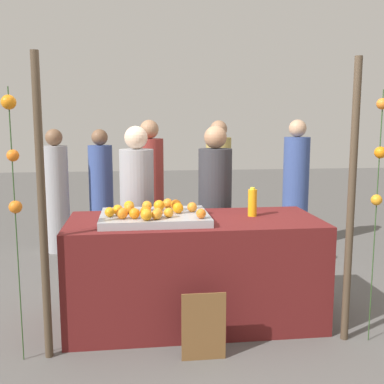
# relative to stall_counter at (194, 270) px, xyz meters

# --- Properties ---
(ground_plane) EXTENTS (24.00, 24.00, 0.00)m
(ground_plane) POSITION_rel_stall_counter_xyz_m (0.00, 0.00, -0.44)
(ground_plane) COLOR #565451
(stall_counter) EXTENTS (2.05, 0.89, 0.87)m
(stall_counter) POSITION_rel_stall_counter_xyz_m (0.00, 0.00, 0.00)
(stall_counter) COLOR #5B1919
(stall_counter) RESTS_ON ground_plane
(orange_tray) EXTENTS (0.85, 0.63, 0.06)m
(orange_tray) POSITION_rel_stall_counter_xyz_m (-0.33, -0.04, 0.47)
(orange_tray) COLOR #9EA0A5
(orange_tray) RESTS_ON stall_counter
(orange_0) EXTENTS (0.08, 0.08, 0.08)m
(orange_0) POSITION_rel_stall_counter_xyz_m (-0.48, -0.22, 0.54)
(orange_0) COLOR orange
(orange_0) RESTS_ON orange_tray
(orange_1) EXTENTS (0.09, 0.09, 0.09)m
(orange_1) POSITION_rel_stall_counter_xyz_m (-0.20, 0.17, 0.54)
(orange_1) COLOR orange
(orange_1) RESTS_ON orange_tray
(orange_2) EXTENTS (0.09, 0.09, 0.09)m
(orange_2) POSITION_rel_stall_counter_xyz_m (-0.53, 0.10, 0.54)
(orange_2) COLOR orange
(orange_2) RESTS_ON orange_tray
(orange_3) EXTENTS (0.08, 0.08, 0.08)m
(orange_3) POSITION_rel_stall_counter_xyz_m (0.02, -0.27, 0.53)
(orange_3) COLOR orange
(orange_3) RESTS_ON orange_tray
(orange_4) EXTENTS (0.09, 0.09, 0.09)m
(orange_4) POSITION_rel_stall_counter_xyz_m (-0.40, -0.29, 0.54)
(orange_4) COLOR orange
(orange_4) RESTS_ON orange_tray
(orange_5) EXTENTS (0.09, 0.09, 0.09)m
(orange_5) POSITION_rel_stall_counter_xyz_m (-0.58, -0.21, 0.54)
(orange_5) COLOR orange
(orange_5) RESTS_ON orange_tray
(orange_6) EXTENTS (0.09, 0.09, 0.09)m
(orange_6) POSITION_rel_stall_counter_xyz_m (-0.14, 0.09, 0.54)
(orange_6) COLOR orange
(orange_6) RESTS_ON orange_tray
(orange_7) EXTENTS (0.09, 0.09, 0.09)m
(orange_7) POSITION_rel_stall_counter_xyz_m (-0.28, 0.07, 0.54)
(orange_7) COLOR orange
(orange_7) RESTS_ON orange_tray
(orange_8) EXTENTS (0.08, 0.08, 0.08)m
(orange_8) POSITION_rel_stall_counter_xyz_m (-0.38, 0.10, 0.54)
(orange_8) COLOR orange
(orange_8) RESTS_ON orange_tray
(orange_9) EXTENTS (0.09, 0.09, 0.09)m
(orange_9) POSITION_rel_stall_counter_xyz_m (-0.40, -0.17, 0.54)
(orange_9) COLOR orange
(orange_9) RESTS_ON orange_tray
(orange_10) EXTENTS (0.08, 0.08, 0.08)m
(orange_10) POSITION_rel_stall_counter_xyz_m (-0.61, -0.06, 0.54)
(orange_10) COLOR orange
(orange_10) RESTS_ON orange_tray
(orange_11) EXTENTS (0.08, 0.08, 0.08)m
(orange_11) POSITION_rel_stall_counter_xyz_m (-0.67, -0.13, 0.53)
(orange_11) COLOR orange
(orange_11) RESTS_ON orange_tray
(orange_12) EXTENTS (0.08, 0.08, 0.08)m
(orange_12) POSITION_rel_stall_counter_xyz_m (-0.22, -0.20, 0.53)
(orange_12) COLOR orange
(orange_12) RESTS_ON orange_tray
(orange_13) EXTENTS (0.08, 0.08, 0.08)m
(orange_13) POSITION_rel_stall_counter_xyz_m (-0.52, 0.01, 0.54)
(orange_13) COLOR orange
(orange_13) RESTS_ON orange_tray
(orange_14) EXTENTS (0.08, 0.08, 0.08)m
(orange_14) POSITION_rel_stall_counter_xyz_m (-0.02, -0.01, 0.54)
(orange_14) COLOR orange
(orange_14) RESTS_ON orange_tray
(orange_15) EXTENTS (0.08, 0.08, 0.08)m
(orange_15) POSITION_rel_stall_counter_xyz_m (-0.31, -0.20, 0.53)
(orange_15) COLOR orange
(orange_15) RESTS_ON orange_tray
(orange_16) EXTENTS (0.08, 0.08, 0.08)m
(orange_16) POSITION_rel_stall_counter_xyz_m (-0.32, -0.27, 0.53)
(orange_16) COLOR orange
(orange_16) RESTS_ON orange_tray
(orange_17) EXTENTS (0.09, 0.09, 0.09)m
(orange_17) POSITION_rel_stall_counter_xyz_m (-0.14, -0.05, 0.54)
(orange_17) COLOR orange
(orange_17) RESTS_ON orange_tray
(juice_bottle) EXTENTS (0.07, 0.07, 0.24)m
(juice_bottle) POSITION_rel_stall_counter_xyz_m (0.50, 0.06, 0.55)
(juice_bottle) COLOR #F6A115
(juice_bottle) RESTS_ON stall_counter
(chalkboard_sign) EXTENTS (0.31, 0.03, 0.50)m
(chalkboard_sign) POSITION_rel_stall_counter_xyz_m (-0.02, -0.66, -0.20)
(chalkboard_sign) COLOR brown
(chalkboard_sign) RESTS_ON ground_plane
(vendor_left) EXTENTS (0.32, 0.32, 1.62)m
(vendor_left) POSITION_rel_stall_counter_xyz_m (-0.46, 0.73, 0.32)
(vendor_left) COLOR #99999E
(vendor_left) RESTS_ON ground_plane
(vendor_right) EXTENTS (0.32, 0.32, 1.62)m
(vendor_right) POSITION_rel_stall_counter_xyz_m (0.30, 0.73, 0.32)
(vendor_right) COLOR #333338
(vendor_right) RESTS_ON ground_plane
(crowd_person_0) EXTENTS (0.34, 0.34, 1.68)m
(crowd_person_0) POSITION_rel_stall_counter_xyz_m (1.64, 2.18, 0.35)
(crowd_person_0) COLOR #384C8C
(crowd_person_0) RESTS_ON ground_plane
(crowd_person_1) EXTENTS (0.31, 0.31, 1.56)m
(crowd_person_1) POSITION_rel_stall_counter_xyz_m (-0.92, 2.46, 0.29)
(crowd_person_1) COLOR #384C8C
(crowd_person_1) RESTS_ON ground_plane
(crowd_person_2) EXTENTS (0.34, 0.34, 1.68)m
(crowd_person_2) POSITION_rel_stall_counter_xyz_m (-0.29, 1.97, 0.35)
(crowd_person_2) COLOR maroon
(crowd_person_2) RESTS_ON ground_plane
(crowd_person_3) EXTENTS (0.34, 0.34, 1.67)m
(crowd_person_3) POSITION_rel_stall_counter_xyz_m (0.64, 2.42, 0.34)
(crowd_person_3) COLOR tan
(crowd_person_3) RESTS_ON ground_plane
(crowd_person_4) EXTENTS (0.31, 0.31, 1.57)m
(crowd_person_4) POSITION_rel_stall_counter_xyz_m (-1.47, 2.31, 0.29)
(crowd_person_4) COLOR #99999E
(crowd_person_4) RESTS_ON ground_plane
(canopy_post_left) EXTENTS (0.06, 0.06, 2.12)m
(canopy_post_left) POSITION_rel_stall_counter_xyz_m (-1.11, -0.48, 0.62)
(canopy_post_left) COLOR #473828
(canopy_post_left) RESTS_ON ground_plane
(canopy_post_right) EXTENTS (0.06, 0.06, 2.12)m
(canopy_post_right) POSITION_rel_stall_counter_xyz_m (1.11, -0.48, 0.62)
(canopy_post_right) COLOR #473828
(canopy_post_right) RESTS_ON ground_plane
(garland_strand_left) EXTENTS (0.10, 0.10, 1.88)m
(garland_strand_left) POSITION_rel_stall_counter_xyz_m (-1.28, -0.50, 1.01)
(garland_strand_left) COLOR #2D4C23
(garland_strand_left) RESTS_ON ground_plane
(garland_strand_right) EXTENTS (0.10, 0.10, 1.88)m
(garland_strand_right) POSITION_rel_stall_counter_xyz_m (1.28, -0.53, 0.97)
(garland_strand_right) COLOR #2D4C23
(garland_strand_right) RESTS_ON ground_plane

